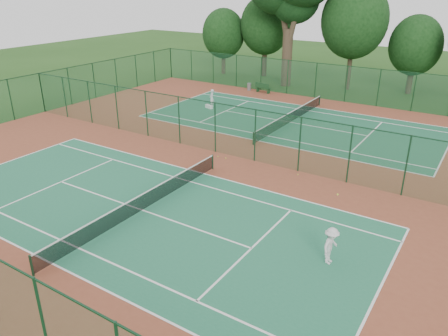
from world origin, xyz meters
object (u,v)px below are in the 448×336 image
Objects in this scene: player_far at (212,98)px; kit_bag at (209,107)px; bench at (263,88)px; player_near at (331,246)px; trash_bin at (249,87)px.

player_far reaches higher than kit_bag.
kit_bag is at bearing -16.65° from player_far.
bench is at bearing 99.69° from kit_bag.
kit_bag is (-1.33, -8.06, -0.39)m from bench.
bench is at bearing 37.40° from player_near.
player_near is 2.02× the size of kit_bag.
player_near is at bearing 28.93° from player_far.
trash_bin reaches higher than kit_bag.
bench reaches higher than kit_bag.
kit_bag is (0.44, -8.25, -0.24)m from trash_bin.
trash_bin is (-0.44, 7.79, -0.46)m from player_far.
player_far reaches higher than player_near.
player_near is 25.05m from player_far.
trash_bin is 8.27m from kit_bag.
player_near is at bearing -49.99° from bench.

